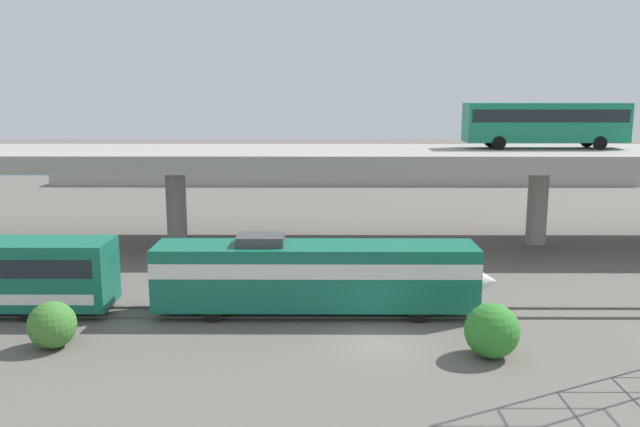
{
  "coord_description": "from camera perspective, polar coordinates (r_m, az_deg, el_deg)",
  "views": [
    {
      "loc": [
        -2.5,
        -28.41,
        11.36
      ],
      "look_at": [
        -2.72,
        14.03,
        3.42
      ],
      "focal_mm": 36.67,
      "sensor_mm": 36.0,
      "label": 1
    }
  ],
  "objects": [
    {
      "name": "shrub_right",
      "position": [
        29.59,
        14.78,
        -9.86
      ],
      "size": [
        2.39,
        2.39,
        2.39
      ],
      "primitive_type": "sphere",
      "color": "#32832C",
      "rests_on": "ground_plane"
    },
    {
      "name": "rail_strip_far",
      "position": [
        35.12,
        4.41,
        -8.21
      ],
      "size": [
        110.0,
        0.12,
        0.12
      ],
      "primitive_type": "cube",
      "color": "#59544C",
      "rests_on": "ground_plane"
    },
    {
      "name": "rail_strip_near",
      "position": [
        33.7,
        4.59,
        -9.03
      ],
      "size": [
        110.0,
        0.12,
        0.12
      ],
      "primitive_type": "cube",
      "color": "#59544C",
      "rests_on": "ground_plane"
    },
    {
      "name": "transit_bus_on_overpass",
      "position": [
        52.27,
        19.05,
        7.64
      ],
      "size": [
        12.0,
        2.68,
        3.4
      ],
      "rotation": [
        0.0,
        0.0,
        3.14
      ],
      "color": "#197A56",
      "rests_on": "highway_overpass"
    },
    {
      "name": "parked_car_3",
      "position": [
        86.42,
        14.15,
        4.24
      ],
      "size": [
        4.67,
        1.97,
        1.5
      ],
      "rotation": [
        0.0,
        0.0,
        3.14
      ],
      "color": "#0C4C26",
      "rests_on": "pier_parking_lot"
    },
    {
      "name": "shrub_left",
      "position": [
        32.02,
        -22.34,
        -8.98
      ],
      "size": [
        2.14,
        2.14,
        2.14
      ],
      "primitive_type": "sphere",
      "color": "#3E782F",
      "rests_on": "ground_plane"
    },
    {
      "name": "harbor_water",
      "position": [
        107.04,
        1.64,
        4.49
      ],
      "size": [
        140.0,
        36.0,
        0.01
      ],
      "primitive_type": "cube",
      "color": "#2D5170",
      "rests_on": "ground_plane"
    },
    {
      "name": "parked_car_2",
      "position": [
        85.17,
        -12.63,
        4.21
      ],
      "size": [
        4.06,
        1.96,
        1.5
      ],
      "color": "maroon",
      "rests_on": "pier_parking_lot"
    },
    {
      "name": "pier_parking_lot",
      "position": [
        84.12,
        2.01,
        3.34
      ],
      "size": [
        71.61,
        10.17,
        1.51
      ],
      "primitive_type": "cube",
      "color": "#9E998E",
      "rests_on": "ground_plane"
    },
    {
      "name": "parked_car_1",
      "position": [
        82.96,
        3.17,
        4.29
      ],
      "size": [
        4.04,
        2.0,
        1.5
      ],
      "color": "#515459",
      "rests_on": "pier_parking_lot"
    },
    {
      "name": "parked_car_0",
      "position": [
        88.37,
        18.04,
        4.17
      ],
      "size": [
        4.48,
        1.92,
        1.5
      ],
      "color": "maroon",
      "rests_on": "pier_parking_lot"
    },
    {
      "name": "highway_overpass",
      "position": [
        48.73,
        3.25,
        4.7
      ],
      "size": [
        96.0,
        10.7,
        7.13
      ],
      "color": "#9E998E",
      "rests_on": "ground_plane"
    },
    {
      "name": "train_locomotive",
      "position": [
        33.68,
        1.02,
        -5.2
      ],
      "size": [
        17.56,
        3.04,
        4.18
      ],
      "color": "#14664C",
      "rests_on": "ground_plane"
    },
    {
      "name": "parked_car_4",
      "position": [
        88.75,
        -14.18,
        4.4
      ],
      "size": [
        4.5,
        1.92,
        1.5
      ],
      "rotation": [
        0.0,
        0.0,
        3.14
      ],
      "color": "#515459",
      "rests_on": "pier_parking_lot"
    },
    {
      "name": "ground_plane",
      "position": [
        30.7,
        5.05,
        -11.17
      ],
      "size": [
        260.0,
        260.0,
        0.0
      ],
      "primitive_type": "plane",
      "color": "#605B54"
    }
  ]
}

